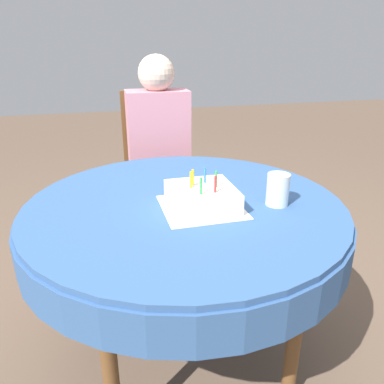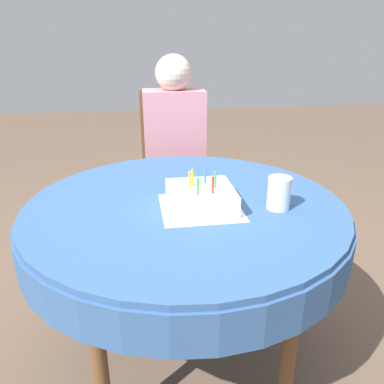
{
  "view_description": "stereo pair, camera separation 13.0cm",
  "coord_description": "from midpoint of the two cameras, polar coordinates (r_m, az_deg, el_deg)",
  "views": [
    {
      "loc": [
        -0.29,
        -1.18,
        1.24
      ],
      "look_at": [
        0.02,
        -0.02,
        0.75
      ],
      "focal_mm": 35.0,
      "sensor_mm": 36.0,
      "label": 1
    },
    {
      "loc": [
        -0.16,
        -1.21,
        1.24
      ],
      "look_at": [
        0.02,
        -0.02,
        0.75
      ],
      "focal_mm": 35.0,
      "sensor_mm": 36.0,
      "label": 2
    }
  ],
  "objects": [
    {
      "name": "ground_plane",
      "position": [
        1.74,
        1.41,
        -23.35
      ],
      "size": [
        12.0,
        12.0,
        0.0
      ],
      "primitive_type": "plane",
      "color": "brown"
    },
    {
      "name": "dining_table",
      "position": [
        1.37,
        1.65,
        -4.75
      ],
      "size": [
        1.15,
        1.15,
        0.71
      ],
      "color": "#335689",
      "rests_on": "ground_plane"
    },
    {
      "name": "chair",
      "position": [
        2.21,
        -1.06,
        3.31
      ],
      "size": [
        0.42,
        0.42,
        0.98
      ],
      "rotation": [
        0.0,
        0.0,
        -0.03
      ],
      "color": "brown",
      "rests_on": "ground_plane"
    },
    {
      "name": "person",
      "position": [
        2.07,
        -0.8,
        7.11
      ],
      "size": [
        0.33,
        0.29,
        1.18
      ],
      "rotation": [
        0.0,
        0.0,
        -0.03
      ],
      "color": "beige",
      "rests_on": "ground_plane"
    },
    {
      "name": "napkin",
      "position": [
        1.29,
        4.22,
        -2.41
      ],
      "size": [
        0.27,
        0.27,
        0.0
      ],
      "color": "white",
      "rests_on": "dining_table"
    },
    {
      "name": "birthday_cake",
      "position": [
        1.27,
        4.26,
        -0.89
      ],
      "size": [
        0.22,
        0.22,
        0.13
      ],
      "color": "white",
      "rests_on": "dining_table"
    },
    {
      "name": "drinking_glass",
      "position": [
        1.31,
        15.92,
        -0.21
      ],
      "size": [
        0.08,
        0.08,
        0.11
      ],
      "color": "silver",
      "rests_on": "dining_table"
    }
  ]
}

